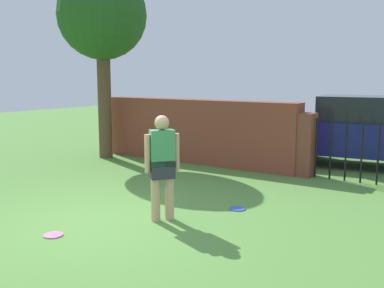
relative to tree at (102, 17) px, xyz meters
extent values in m
plane|color=#568C3D|center=(3.98, -4.14, -3.72)|extent=(40.00, 40.00, 0.00)
cube|color=brown|center=(2.48, 0.75, -2.91)|extent=(5.43, 0.50, 1.61)
cylinder|color=brown|center=(0.00, 0.00, -2.15)|extent=(0.36, 0.36, 3.14)
sphere|color=#23511E|center=(0.00, 0.00, 0.07)|extent=(2.34, 2.34, 2.34)
cylinder|color=tan|center=(4.53, -3.56, -3.29)|extent=(0.14, 0.14, 0.85)
cylinder|color=tan|center=(4.67, -3.39, -3.29)|extent=(0.14, 0.14, 0.85)
cube|color=#2D2D38|center=(4.60, -3.47, -2.92)|extent=(0.40, 0.42, 0.28)
cube|color=#3F8C59|center=(4.60, -3.47, -2.59)|extent=(0.40, 0.42, 0.55)
sphere|color=tan|center=(4.60, -3.47, -2.21)|extent=(0.22, 0.22, 0.22)
cylinder|color=tan|center=(4.46, -3.65, -2.67)|extent=(0.09, 0.09, 0.58)
cylinder|color=tan|center=(4.75, -3.30, -2.67)|extent=(0.09, 0.09, 0.58)
cube|color=brown|center=(5.29, 0.75, -3.02)|extent=(0.44, 0.44, 1.40)
cylinder|color=black|center=(5.56, 0.75, -3.07)|extent=(0.04, 0.04, 1.30)
cylinder|color=black|center=(5.88, 0.75, -3.07)|extent=(0.04, 0.04, 1.30)
cylinder|color=black|center=(6.20, 0.75, -3.07)|extent=(0.04, 0.04, 1.30)
cylinder|color=black|center=(6.52, 0.75, -3.07)|extent=(0.04, 0.04, 1.30)
cylinder|color=black|center=(6.85, 0.75, -3.07)|extent=(0.04, 0.04, 1.30)
cube|color=navy|center=(6.09, 2.59, -3.00)|extent=(4.37, 2.19, 0.80)
cube|color=#1E2328|center=(6.09, 2.59, -2.30)|extent=(2.17, 1.73, 0.60)
cylinder|color=black|center=(4.63, 3.27, -3.40)|extent=(0.66, 0.30, 0.64)
cylinder|color=black|center=(4.84, 1.58, -3.40)|extent=(0.66, 0.30, 0.64)
cylinder|color=blue|center=(5.30, -2.34, -3.71)|extent=(0.27, 0.27, 0.02)
cylinder|color=pink|center=(3.76, -4.87, -3.71)|extent=(0.27, 0.27, 0.02)
camera|label=1|loc=(8.71, -8.81, -1.51)|focal=42.32mm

